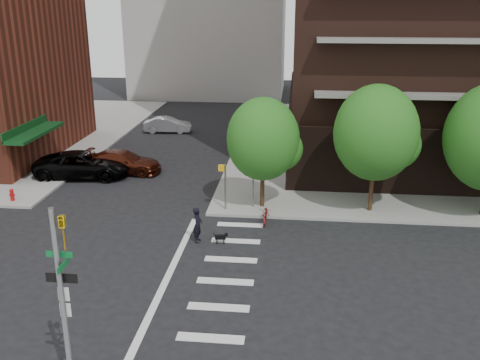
% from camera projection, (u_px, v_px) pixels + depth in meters
% --- Properties ---
extents(ground, '(120.00, 120.00, 0.00)m').
position_uv_depth(ground, '(155.00, 278.00, 22.76)').
color(ground, black).
rests_on(ground, ground).
extents(sidewalk_ne, '(39.00, 33.00, 0.15)m').
position_uv_depth(sidewalk_ne, '(479.00, 146.00, 42.86)').
color(sidewalk_ne, gray).
rests_on(sidewalk_ne, ground).
extents(crosswalk, '(3.85, 13.00, 0.01)m').
position_uv_depth(crosswalk, '(207.00, 281.00, 22.54)').
color(crosswalk, silver).
rests_on(crosswalk, ground).
extents(tree_a, '(4.00, 4.00, 5.90)m').
position_uv_depth(tree_a, '(263.00, 139.00, 29.08)').
color(tree_a, '#301E11').
rests_on(tree_a, sidewalk_ne).
extents(tree_b, '(4.50, 4.50, 6.65)m').
position_uv_depth(tree_b, '(376.00, 133.00, 28.33)').
color(tree_b, '#301E11').
rests_on(tree_b, sidewalk_ne).
extents(traffic_signal, '(0.90, 0.75, 6.00)m').
position_uv_depth(traffic_signal, '(66.00, 323.00, 14.88)').
color(traffic_signal, slate).
rests_on(traffic_signal, sidewalk_s).
extents(pedestrian_signal, '(2.18, 0.67, 2.60)m').
position_uv_depth(pedestrian_signal, '(231.00, 180.00, 29.40)').
color(pedestrian_signal, slate).
rests_on(pedestrian_signal, sidewalk_ne).
extents(fire_hydrant, '(0.24, 0.24, 0.73)m').
position_uv_depth(fire_hydrant, '(12.00, 194.00, 30.96)').
color(fire_hydrant, '#A50C0C').
rests_on(fire_hydrant, sidewalk_nw).
extents(parked_car_black, '(3.50, 6.49, 1.73)m').
position_uv_depth(parked_car_black, '(83.00, 165.00, 35.44)').
color(parked_car_black, black).
rests_on(parked_car_black, ground).
extents(parked_car_maroon, '(2.38, 5.37, 1.53)m').
position_uv_depth(parked_car_maroon, '(122.00, 162.00, 36.37)').
color(parked_car_maroon, '#48180D').
rests_on(parked_car_maroon, ground).
extents(parked_car_silver, '(1.76, 4.27, 1.37)m').
position_uv_depth(parked_car_silver, '(168.00, 125.00, 47.53)').
color(parked_car_silver, '#BBBDC3').
rests_on(parked_car_silver, ground).
extents(scooter, '(0.63, 1.74, 0.91)m').
position_uv_depth(scooter, '(266.00, 214.00, 28.31)').
color(scooter, maroon).
rests_on(scooter, ground).
extents(dog_walker, '(0.68, 0.47, 1.78)m').
position_uv_depth(dog_walker, '(198.00, 225.00, 25.90)').
color(dog_walker, black).
rests_on(dog_walker, ground).
extents(dog, '(0.64, 0.23, 0.53)m').
position_uv_depth(dog, '(221.00, 237.00, 25.89)').
color(dog, black).
rests_on(dog, ground).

